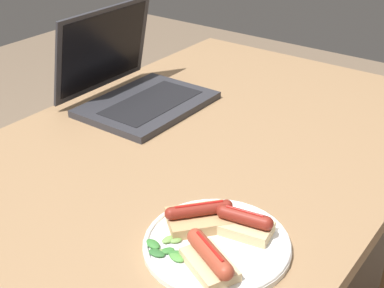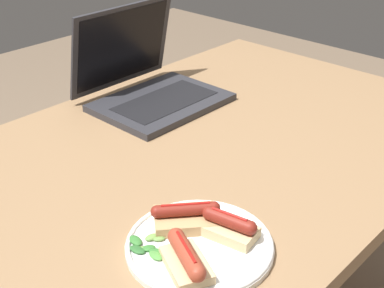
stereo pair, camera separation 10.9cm
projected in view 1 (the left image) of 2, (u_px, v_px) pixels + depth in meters
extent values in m
cube|color=#93704C|center=(181.00, 165.00, 1.17)|extent=(1.49, 0.87, 0.04)
cylinder|color=#93704C|center=(214.00, 150.00, 2.00)|extent=(0.04, 0.04, 0.72)
cube|color=#2D2D33|center=(147.00, 104.00, 1.39)|extent=(0.33, 0.24, 0.02)
cube|color=black|center=(152.00, 102.00, 1.38)|extent=(0.27, 0.13, 0.00)
cube|color=#2D2D33|center=(103.00, 49.00, 1.41)|extent=(0.33, 0.06, 0.23)
cube|color=black|center=(105.00, 49.00, 1.41)|extent=(0.29, 0.04, 0.20)
cylinder|color=white|center=(217.00, 245.00, 0.90)|extent=(0.25, 0.25, 0.01)
torus|color=white|center=(217.00, 242.00, 0.89)|extent=(0.25, 0.25, 0.01)
cube|color=#D6B784|center=(209.00, 264.00, 0.84)|extent=(0.10, 0.11, 0.02)
cylinder|color=#9E3D28|center=(210.00, 254.00, 0.82)|extent=(0.07, 0.10, 0.03)
sphere|color=#9E3D28|center=(196.00, 237.00, 0.86)|extent=(0.03, 0.03, 0.03)
sphere|color=#9E3D28|center=(225.00, 272.00, 0.79)|extent=(0.03, 0.03, 0.03)
cylinder|color=red|center=(210.00, 247.00, 0.82)|extent=(0.04, 0.07, 0.01)
cube|color=tan|center=(199.00, 220.00, 0.93)|extent=(0.13, 0.13, 0.02)
cylinder|color=maroon|center=(199.00, 210.00, 0.92)|extent=(0.09, 0.08, 0.02)
sphere|color=maroon|center=(171.00, 214.00, 0.91)|extent=(0.02, 0.02, 0.02)
sphere|color=maroon|center=(226.00, 206.00, 0.93)|extent=(0.02, 0.02, 0.02)
cylinder|color=red|center=(199.00, 204.00, 0.92)|extent=(0.07, 0.06, 0.01)
cube|color=#D6B784|center=(244.00, 228.00, 0.91)|extent=(0.07, 0.10, 0.02)
cylinder|color=maroon|center=(244.00, 217.00, 0.90)|extent=(0.04, 0.08, 0.02)
sphere|color=maroon|center=(266.00, 223.00, 0.89)|extent=(0.02, 0.02, 0.02)
sphere|color=maroon|center=(223.00, 211.00, 0.92)|extent=(0.02, 0.02, 0.02)
cylinder|color=red|center=(245.00, 211.00, 0.90)|extent=(0.02, 0.07, 0.00)
ellipsoid|color=#709E4C|center=(168.00, 239.00, 0.90)|extent=(0.03, 0.02, 0.01)
ellipsoid|color=#2D662D|center=(177.00, 253.00, 0.87)|extent=(0.02, 0.02, 0.01)
ellipsoid|color=#2D662D|center=(157.00, 253.00, 0.87)|extent=(0.02, 0.03, 0.01)
ellipsoid|color=#709E4C|center=(160.00, 252.00, 0.87)|extent=(0.02, 0.02, 0.01)
ellipsoid|color=#4C8E3D|center=(177.00, 257.00, 0.86)|extent=(0.02, 0.03, 0.01)
ellipsoid|color=#387A33|center=(177.00, 254.00, 0.86)|extent=(0.03, 0.03, 0.01)
ellipsoid|color=#387A33|center=(167.00, 251.00, 0.87)|extent=(0.03, 0.03, 0.01)
ellipsoid|color=#387A33|center=(153.00, 244.00, 0.88)|extent=(0.02, 0.03, 0.01)
ellipsoid|color=#709E4C|center=(176.00, 240.00, 0.89)|extent=(0.02, 0.02, 0.01)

